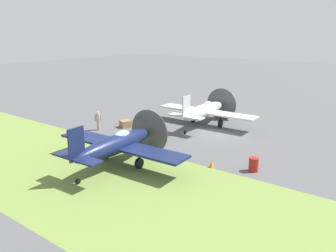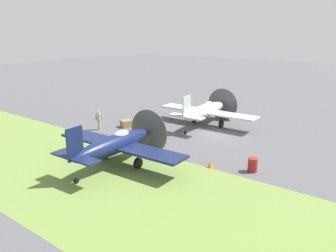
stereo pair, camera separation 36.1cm
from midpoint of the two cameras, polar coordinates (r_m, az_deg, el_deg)
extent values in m
plane|color=#515154|center=(29.28, 7.82, -1.27)|extent=(160.00, 160.00, 0.00)
cube|color=olive|center=(19.90, -10.06, -9.79)|extent=(120.00, 11.00, 0.01)
ellipsoid|color=#B2B7BC|center=(31.15, 5.93, 2.65)|extent=(1.35, 6.94, 1.26)
cube|color=#B2B7BC|center=(31.53, 6.29, 2.51)|extent=(9.79, 1.85, 0.14)
cube|color=#B2B7BC|center=(28.32, 2.79, 3.28)|extent=(0.12, 1.12, 1.93)
cube|color=#B2B7BC|center=(28.50, 2.76, 1.69)|extent=(3.27, 0.96, 0.10)
cone|color=#B7B24C|center=(34.36, 9.03, 3.77)|extent=(0.66, 0.72, 0.65)
cylinder|color=#4C4C51|center=(34.18, 8.87, 3.72)|extent=(3.26, 0.08, 3.26)
ellipsoid|color=#8CB2C6|center=(31.58, 6.50, 3.63)|extent=(0.73, 1.43, 0.71)
cylinder|color=black|center=(32.58, 4.07, 1.23)|extent=(0.23, 0.69, 0.69)
cylinder|color=black|center=(32.46, 4.08, 2.06)|extent=(0.12, 0.12, 0.98)
cylinder|color=black|center=(31.19, 8.68, 0.42)|extent=(0.23, 0.69, 0.69)
cylinder|color=black|center=(31.07, 8.72, 1.29)|extent=(0.12, 0.12, 0.98)
cylinder|color=black|center=(28.80, 2.62, -1.08)|extent=(0.13, 0.33, 0.33)
ellipsoid|color=#141E47|center=(21.85, -9.43, -3.18)|extent=(1.52, 7.04, 1.28)
cube|color=#141E47|center=(22.18, -8.68, -3.27)|extent=(9.93, 2.09, 0.14)
cube|color=#141E47|center=(19.52, -16.01, -3.04)|extent=(0.14, 1.14, 1.96)
cube|color=#141E47|center=(19.79, -15.83, -5.30)|extent=(3.32, 1.04, 0.10)
cone|color=#B7B24C|center=(24.55, -3.39, -0.86)|extent=(0.68, 0.74, 0.66)
cylinder|color=#4C4C51|center=(24.40, -3.69, -0.97)|extent=(3.29, 0.15, 3.29)
ellipsoid|color=#8CB2C6|center=(22.14, -8.38, -1.66)|extent=(0.77, 1.46, 0.72)
cylinder|color=black|center=(23.58, -11.08, -4.78)|extent=(0.25, 0.71, 0.70)
cylinder|color=black|center=(23.41, -11.14, -3.65)|extent=(0.12, 0.12, 0.99)
cylinder|color=black|center=(21.67, -5.47, -6.42)|extent=(0.25, 0.71, 0.70)
cylinder|color=black|center=(21.49, -5.50, -5.20)|extent=(0.12, 0.12, 0.99)
cylinder|color=black|center=(20.28, -15.75, -9.16)|extent=(0.13, 0.33, 0.33)
cylinder|color=#9E998E|center=(30.57, -12.20, 0.11)|extent=(0.30, 0.30, 0.88)
cylinder|color=#9E998E|center=(30.38, -12.28, 1.47)|extent=(0.38, 0.38, 0.62)
sphere|color=tan|center=(30.28, -12.33, 2.25)|extent=(0.23, 0.23, 0.23)
cylinder|color=#9E998E|center=(30.37, -12.77, 1.44)|extent=(0.11, 0.11, 0.59)
cylinder|color=#9E998E|center=(30.39, -11.79, 1.50)|extent=(0.11, 0.11, 0.59)
cylinder|color=maroon|center=(21.77, 14.05, -6.45)|extent=(0.60, 0.60, 0.90)
cube|color=olive|center=(31.14, -7.69, 0.39)|extent=(1.18, 1.18, 0.64)
cone|color=orange|center=(21.94, 7.03, -6.55)|extent=(0.36, 0.36, 0.44)
camera|label=1|loc=(0.18, -90.39, -0.11)|focal=35.40mm
camera|label=2|loc=(0.18, 89.61, 0.11)|focal=35.40mm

